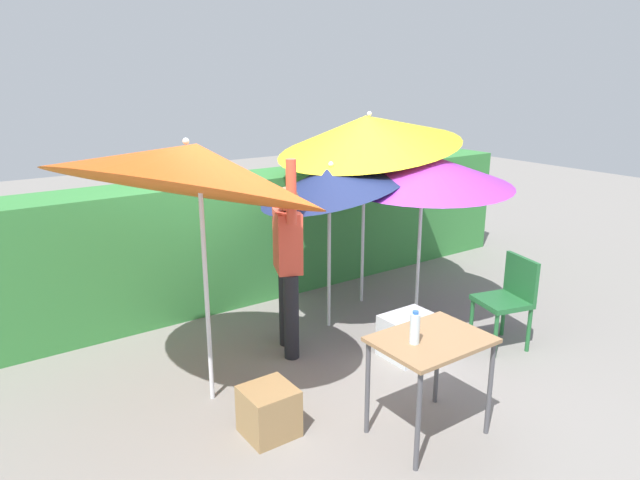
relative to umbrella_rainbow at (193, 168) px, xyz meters
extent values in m
plane|color=gray|center=(1.25, -0.14, -1.90)|extent=(24.00, 24.00, 0.00)
cube|color=#38843D|center=(1.25, 1.84, -1.18)|extent=(8.00, 0.70, 1.44)
cylinder|color=silver|center=(0.02, -0.05, -1.04)|extent=(0.04, 0.04, 1.73)
cone|color=#EA5919|center=(0.00, 0.00, 0.00)|extent=(2.13, 2.07, 1.16)
sphere|color=silver|center=(-0.02, 0.05, 0.19)|extent=(0.05, 0.05, 0.05)
cylinder|color=silver|center=(2.48, 0.11, -1.16)|extent=(0.04, 0.04, 1.49)
cone|color=purple|center=(2.49, 0.11, -0.25)|extent=(1.81, 1.81, 0.43)
sphere|color=silver|center=(2.49, 0.10, -0.08)|extent=(0.05, 0.05, 0.05)
cylinder|color=silver|center=(1.64, 0.55, -1.18)|extent=(0.04, 0.04, 1.45)
cone|color=#19234C|center=(1.62, 0.52, -0.32)|extent=(1.51, 1.48, 0.67)
sphere|color=silver|center=(1.61, 0.49, -0.18)|extent=(0.05, 0.05, 0.05)
cylinder|color=silver|center=(2.35, 0.88, -1.01)|extent=(0.04, 0.04, 1.79)
cone|color=yellow|center=(2.35, 0.85, 0.06)|extent=(2.04, 2.01, 0.72)
sphere|color=silver|center=(2.36, 0.82, 0.25)|extent=(0.05, 0.05, 0.05)
cylinder|color=black|center=(0.94, 0.17, -1.49)|extent=(0.14, 0.14, 0.82)
cylinder|color=black|center=(1.04, 0.43, -1.49)|extent=(0.14, 0.14, 0.82)
cube|color=#E04C38|center=(0.99, 0.30, -0.80)|extent=(0.34, 0.42, 0.56)
sphere|color=#8C6647|center=(0.99, 0.30, -0.41)|extent=(0.22, 0.22, 0.22)
cylinder|color=#E04C38|center=(0.90, 0.09, -0.30)|extent=(0.12, 0.12, 0.56)
cylinder|color=#8C6647|center=(1.08, 0.52, -0.82)|extent=(0.12, 0.12, 0.52)
cylinder|color=#236633|center=(2.58, -0.56, -1.68)|extent=(0.04, 0.04, 0.44)
cylinder|color=#236633|center=(2.48, -0.93, -1.68)|extent=(0.04, 0.04, 0.44)
cylinder|color=#236633|center=(2.95, -0.65, -1.68)|extent=(0.04, 0.04, 0.44)
cylinder|color=#236633|center=(2.85, -1.02, -1.68)|extent=(0.04, 0.04, 0.44)
cube|color=#236633|center=(2.72, -0.79, -1.44)|extent=(0.54, 0.54, 0.05)
cube|color=#236633|center=(2.91, -0.84, -1.21)|extent=(0.15, 0.44, 0.40)
cube|color=silver|center=(1.87, -0.43, -1.70)|extent=(0.49, 0.41, 0.39)
cube|color=#9E7A4C|center=(0.16, -0.73, -1.72)|extent=(0.37, 0.36, 0.37)
cylinder|color=#4C4C51|center=(1.48, -1.14, -1.53)|extent=(0.04, 0.04, 0.74)
cylinder|color=#4C4C51|center=(0.76, -1.14, -1.53)|extent=(0.04, 0.04, 0.74)
cylinder|color=#4C4C51|center=(1.48, -1.66, -1.53)|extent=(0.04, 0.04, 0.74)
cylinder|color=#4C4C51|center=(0.76, -1.66, -1.53)|extent=(0.04, 0.04, 0.74)
cube|color=#99724C|center=(1.12, -1.40, -1.15)|extent=(0.80, 0.60, 0.03)
cylinder|color=silver|center=(0.97, -1.38, -1.02)|extent=(0.07, 0.07, 0.22)
cylinder|color=#2D60B7|center=(0.97, -1.38, -0.90)|extent=(0.04, 0.04, 0.02)
camera|label=1|loc=(-1.65, -3.98, 0.68)|focal=32.34mm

